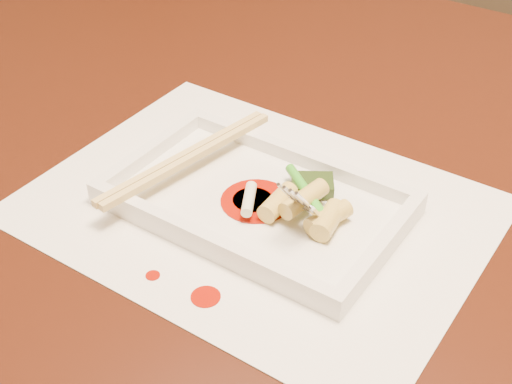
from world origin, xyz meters
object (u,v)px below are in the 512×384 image
Objects in this scene: placemat at (256,208)px; fork at (340,148)px; plate_base at (256,204)px; table at (299,226)px; chopstick_a at (184,156)px.

fork is at bearing 14.42° from placemat.
placemat is 1.54× the size of plate_base.
plate_base reaches higher than placemat.
fork is at bearing -46.15° from table.
plate_base is at bearing 0.00° from chopstick_a.
table is 0.18m from chopstick_a.
chopstick_a is at bearing 180.00° from placemat.
fork is (0.08, -0.09, 0.18)m from table.
table is 5.38× the size of plate_base.
table is at bearing 57.61° from chopstick_a.
fork reaches higher than chopstick_a.
chopstick_a reaches higher than placemat.
plate_base is at bearing -165.58° from fork.
fork reaches higher than table.
fork is (0.15, 0.02, 0.06)m from chopstick_a.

